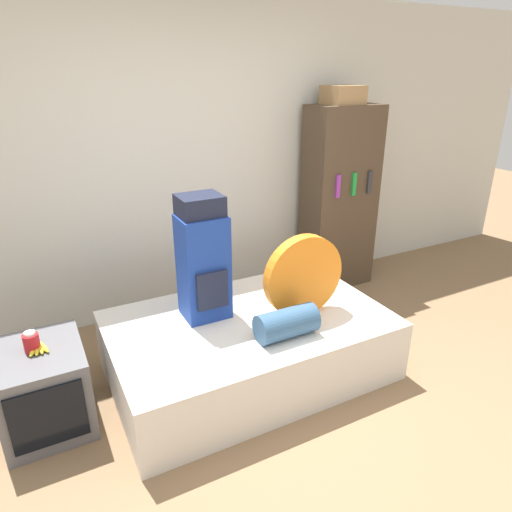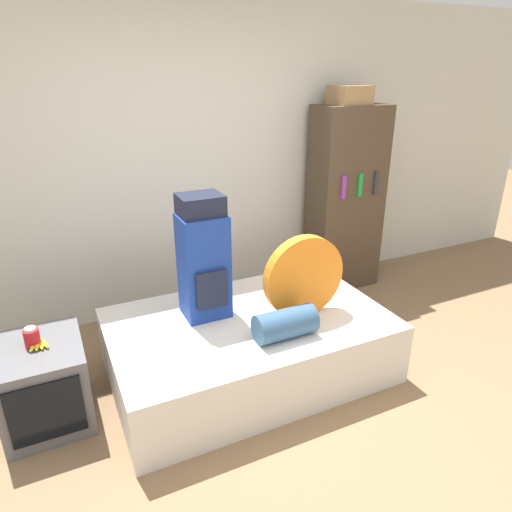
{
  "view_description": "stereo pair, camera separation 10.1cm",
  "coord_description": "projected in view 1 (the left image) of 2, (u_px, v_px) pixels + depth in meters",
  "views": [
    {
      "loc": [
        -1.27,
        -1.55,
        2.03
      ],
      "look_at": [
        0.0,
        0.89,
        0.89
      ],
      "focal_mm": 32.0,
      "sensor_mm": 36.0,
      "label": 1
    },
    {
      "loc": [
        -1.18,
        -1.59,
        2.03
      ],
      "look_at": [
        0.0,
        0.89,
        0.89
      ],
      "focal_mm": 32.0,
      "sensor_mm": 36.0,
      "label": 2
    }
  ],
  "objects": [
    {
      "name": "television",
      "position": [
        45.0,
        388.0,
        2.72
      ],
      "size": [
        0.49,
        0.6,
        0.52
      ],
      "color": "#5B5B60",
      "rests_on": "ground_plane"
    },
    {
      "name": "canister",
      "position": [
        31.0,
        342.0,
        2.61
      ],
      "size": [
        0.09,
        0.09,
        0.12
      ],
      "color": "#B2191E",
      "rests_on": "television"
    },
    {
      "name": "backpack",
      "position": [
        203.0,
        260.0,
        3.02
      ],
      "size": [
        0.3,
        0.29,
        0.85
      ],
      "color": "navy",
      "rests_on": "bed"
    },
    {
      "name": "wall_back",
      "position": [
        188.0,
        162.0,
        3.82
      ],
      "size": [
        8.0,
        0.05,
        2.6
      ],
      "color": "silver",
      "rests_on": "ground_plane"
    },
    {
      "name": "tent_bag",
      "position": [
        303.0,
        276.0,
        3.08
      ],
      "size": [
        0.58,
        0.08,
        0.58
      ],
      "color": "orange",
      "rests_on": "bed"
    },
    {
      "name": "cardboard_box",
      "position": [
        343.0,
        95.0,
        3.97
      ],
      "size": [
        0.31,
        0.29,
        0.16
      ],
      "color": "#99754C",
      "rests_on": "bookshelf"
    },
    {
      "name": "banana_bunch",
      "position": [
        38.0,
        347.0,
        2.64
      ],
      "size": [
        0.12,
        0.16,
        0.03
      ],
      "color": "yellow",
      "rests_on": "television"
    },
    {
      "name": "bed",
      "position": [
        249.0,
        345.0,
        3.21
      ],
      "size": [
        1.87,
        1.18,
        0.44
      ],
      "color": "silver",
      "rests_on": "ground_plane"
    },
    {
      "name": "bookshelf",
      "position": [
        339.0,
        199.0,
        4.36
      ],
      "size": [
        0.67,
        0.4,
        1.73
      ],
      "color": "#473828",
      "rests_on": "ground_plane"
    },
    {
      "name": "sleeping_roll",
      "position": [
        287.0,
        323.0,
        2.88
      ],
      "size": [
        0.4,
        0.19,
        0.19
      ],
      "color": "#33567A",
      "rests_on": "bed"
    },
    {
      "name": "ground_plane",
      "position": [
        328.0,
        454.0,
        2.59
      ],
      "size": [
        16.0,
        16.0,
        0.0
      ],
      "primitive_type": "plane",
      "color": "#846647"
    }
  ]
}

